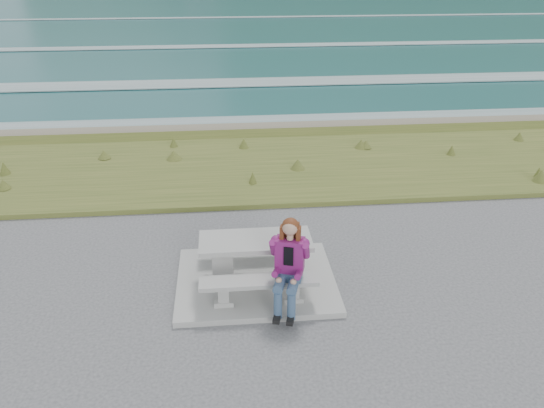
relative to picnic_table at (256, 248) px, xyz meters
name	(u,v)px	position (x,y,z in m)	size (l,w,h in m)	color
concrete_slab	(256,281)	(0.00, 0.00, -0.63)	(2.60, 2.10, 0.10)	#A8A7A2
picnic_table	(256,248)	(0.00, 0.00, 0.00)	(1.80, 0.75, 0.75)	#A8A7A2
bench_landward	(259,285)	(0.00, -0.70, -0.23)	(1.80, 0.35, 0.45)	#A8A7A2
bench_seaward	(253,239)	(0.00, 0.70, -0.23)	(1.80, 0.35, 0.45)	#A8A7A2
grass_verge	(243,170)	(0.00, 5.00, -0.68)	(160.00, 4.50, 0.22)	#40521F
shore_drop	(238,133)	(0.00, 7.90, -0.68)	(160.00, 0.80, 2.20)	#625C4A
ocean	(229,71)	(0.00, 25.09, -2.42)	(1600.00, 1600.00, 0.09)	#215C5F
seated_woman	(288,278)	(0.42, -0.83, -0.05)	(0.59, 0.81, 1.45)	#304A6A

